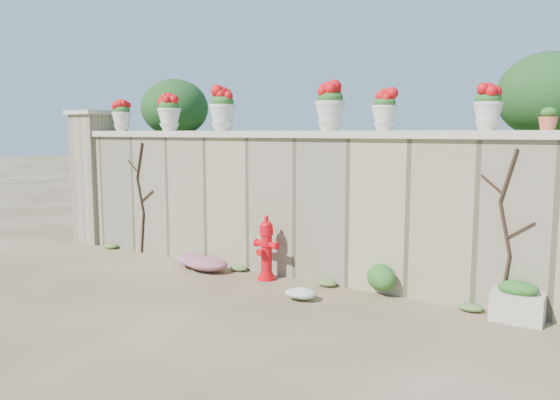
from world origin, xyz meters
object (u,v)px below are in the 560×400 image
Objects in this scene: fire_hydrant at (266,248)px; planter_box at (517,303)px; terracotta_pot at (548,120)px; urn_pot_0 at (122,116)px.

fire_hydrant reaches higher than planter_box.
fire_hydrant is 3.81× the size of terracotta_pot.
planter_box is 2.32× the size of terracotta_pot.
planter_box is (3.30, 0.10, -0.25)m from fire_hydrant.
urn_pot_0 is 6.90m from terracotta_pot.
urn_pot_0 reaches higher than fire_hydrant.
fire_hydrant is at bearing -172.40° from terracotta_pot.
fire_hydrant is 1.64× the size of planter_box.
fire_hydrant is 3.89m from terracotta_pot.
terracotta_pot reaches higher than planter_box.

